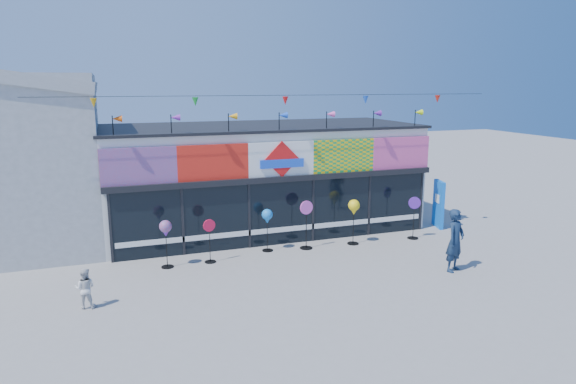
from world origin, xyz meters
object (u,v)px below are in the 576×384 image
spinner_2 (267,218)px  adult_man (455,240)px  spinner_0 (166,230)px  blue_sign (439,204)px  spinner_1 (210,240)px  spinner_3 (306,223)px  spinner_5 (414,217)px  spinner_4 (354,209)px  child (85,288)px

spinner_2 → adult_man: adult_man is taller
spinner_0 → spinner_2: bearing=8.3°
blue_sign → spinner_1: 9.55m
adult_man → spinner_1: bearing=129.2°
spinner_3 → spinner_5: bearing=-3.2°
spinner_2 → blue_sign: bearing=4.8°
spinner_1 → spinner_2: (2.09, 0.49, 0.43)m
blue_sign → adult_man: size_ratio=0.97×
blue_sign → spinner_5: 2.11m
spinner_4 → child: 9.32m
spinner_0 → adult_man: adult_man is taller
spinner_0 → adult_man: size_ratio=0.78×
spinner_5 → blue_sign: bearing=29.9°
spinner_0 → child: 3.37m
spinner_1 → spinner_5: 7.66m
spinner_3 → spinner_4: spinner_3 is taller
spinner_1 → spinner_4: bearing=2.2°
adult_man → spinner_3: bearing=108.8°
spinner_1 → spinner_2: 2.19m
spinner_0 → blue_sign: bearing=5.9°
blue_sign → spinner_2: bearing=-159.7°
spinner_4 → child: (-8.93, -2.56, -0.78)m
spinner_2 → spinner_3: bearing=-8.5°
spinner_0 → adult_man: 8.94m
child → spinner_1: bearing=-132.4°
blue_sign → child: size_ratio=1.78×
spinner_4 → spinner_5: size_ratio=1.03×
spinner_5 → spinner_0: bearing=-179.6°
spinner_4 → spinner_5: 2.47m
spinner_0 → child: (-2.32, -2.34, -0.70)m
blue_sign → adult_man: adult_man is taller
spinner_5 → adult_man: size_ratio=0.81×
spinner_2 → adult_man: 6.15m
spinner_4 → spinner_0: bearing=-178.1°
spinner_2 → spinner_1: bearing=-166.8°
blue_sign → spinner_3: size_ratio=1.10×
spinner_3 → spinner_0: bearing=-176.4°
spinner_1 → blue_sign: bearing=6.6°
spinner_1 → spinner_4: size_ratio=0.88×
blue_sign → adult_man: (-2.54, -4.39, 0.03)m
spinner_5 → child: bearing=-168.0°
spinner_1 → spinner_3: (3.46, 0.29, 0.15)m
spinner_5 → child: (-11.35, -2.41, -0.31)m
spinner_1 → child: spinner_1 is taller
spinner_2 → spinner_5: size_ratio=0.94×
spinner_2 → spinner_4: size_ratio=0.91×
spinner_0 → spinner_3: spinner_3 is taller
child → spinner_3: bearing=-144.6°
spinner_4 → adult_man: bearing=-64.0°
adult_man → blue_sign: bearing=34.5°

